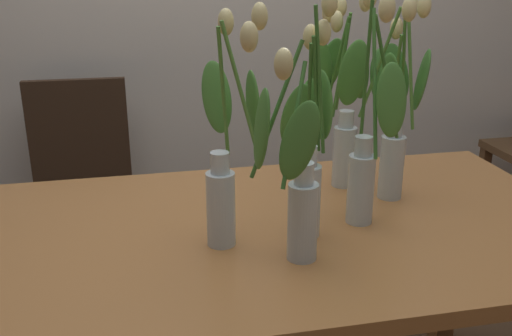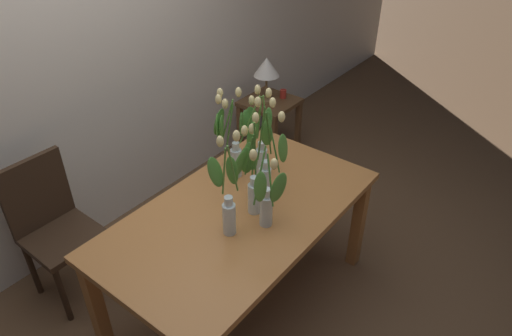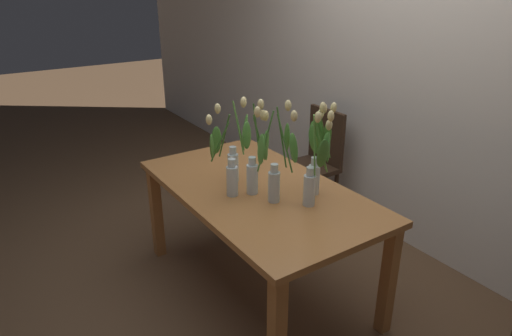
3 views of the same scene
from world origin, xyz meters
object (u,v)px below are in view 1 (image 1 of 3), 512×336
object	(u,v)px
dining_table	(281,256)
tulip_vase_5	(392,114)
tulip_vase_0	(309,154)
tulip_vase_1	(226,167)
dining_chair	(81,184)
tulip_vase_2	(369,138)
tulip_vase_4	(337,113)
tulip_vase_3	(295,189)

from	to	relation	value
dining_table	tulip_vase_5	world-z (taller)	tulip_vase_5
tulip_vase_0	tulip_vase_1	xyz separation A→B (m)	(-0.20, -0.01, -0.01)
dining_table	dining_chair	distance (m)	1.15
tulip_vase_2	tulip_vase_4	distance (m)	0.28
tulip_vase_1	tulip_vase_5	bearing A→B (deg)	21.90
dining_table	tulip_vase_0	xyz separation A→B (m)	(0.05, -0.04, 0.29)
tulip_vase_0	dining_chair	world-z (taller)	tulip_vase_0
tulip_vase_2	dining_table	bearing A→B (deg)	174.88
tulip_vase_0	tulip_vase_1	size ratio (longest dim) A/B	1.04
tulip_vase_0	dining_table	bearing A→B (deg)	143.93
dining_table	tulip_vase_1	bearing A→B (deg)	-160.42
tulip_vase_3	dining_table	bearing A→B (deg)	82.88
tulip_vase_2	tulip_vase_5	size ratio (longest dim) A/B	1.04
tulip_vase_2	tulip_vase_3	distance (m)	0.30
dining_table	dining_chair	bearing A→B (deg)	120.54
tulip_vase_3	tulip_vase_4	bearing A→B (deg)	61.00
dining_table	tulip_vase_1	size ratio (longest dim) A/B	2.88
dining_table	tulip_vase_0	distance (m)	0.30
tulip_vase_1	dining_chair	world-z (taller)	tulip_vase_1
tulip_vase_2	tulip_vase_4	bearing A→B (deg)	86.45
tulip_vase_2	tulip_vase_4	size ratio (longest dim) A/B	1.09
tulip_vase_3	tulip_vase_4	distance (m)	0.53
tulip_vase_5	dining_chair	bearing A→B (deg)	138.10
dining_chair	tulip_vase_3	bearing A→B (deg)	-64.92
tulip_vase_5	dining_table	bearing A→B (deg)	-157.13
tulip_vase_3	tulip_vase_5	xyz separation A→B (m)	(0.38, 0.35, 0.06)
dining_table	tulip_vase_5	bearing A→B (deg)	22.87
tulip_vase_2	dining_chair	distance (m)	1.35
tulip_vase_3	dining_chair	distance (m)	1.37
tulip_vase_2	tulip_vase_3	size ratio (longest dim) A/B	1.11
tulip_vase_0	dining_chair	size ratio (longest dim) A/B	0.62
tulip_vase_2	dining_chair	world-z (taller)	tulip_vase_2
tulip_vase_3	dining_chair	bearing A→B (deg)	115.08
tulip_vase_4	tulip_vase_1	bearing A→B (deg)	-140.47
dining_chair	tulip_vase_4	bearing A→B (deg)	-41.62
tulip_vase_4	tulip_vase_5	bearing A→B (deg)	-43.69
tulip_vase_1	tulip_vase_4	world-z (taller)	tulip_vase_1
tulip_vase_0	tulip_vase_3	distance (m)	0.18
tulip_vase_0	tulip_vase_3	size ratio (longest dim) A/B	1.09
tulip_vase_2	tulip_vase_1	bearing A→B (deg)	-174.65
tulip_vase_5	tulip_vase_2	bearing A→B (deg)	-129.21
tulip_vase_3	tulip_vase_5	bearing A→B (deg)	42.94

